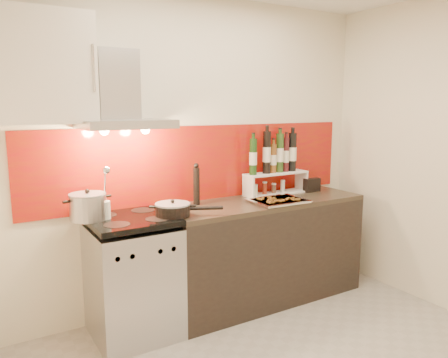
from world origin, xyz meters
TOP-DOWN VIEW (x-y plane):
  - back_wall at (0.00, 1.40)m, footprint 3.40×0.02m
  - backsplash at (0.05, 1.39)m, footprint 3.00×0.02m
  - range_stove at (-0.70, 1.10)m, footprint 0.60×0.60m
  - counter at (0.50, 1.10)m, footprint 1.80×0.60m
  - range_hood at (-0.70, 1.24)m, footprint 0.62×0.50m
  - upper_cabinet at (-1.25, 1.22)m, footprint 0.70×0.35m
  - stock_pot at (-0.98, 1.19)m, footprint 0.26×0.26m
  - saute_pan at (-0.41, 0.98)m, footprint 0.48×0.29m
  - utensil_jar at (-0.87, 1.14)m, footprint 0.08×0.12m
  - pepper_mill at (-0.09, 1.24)m, footprint 0.05×0.05m
  - step_shelf at (0.73, 1.25)m, footprint 0.63×0.17m
  - caddy_box at (1.10, 1.16)m, footprint 0.16×0.07m
  - baking_tray at (0.54, 0.96)m, footprint 0.47×0.37m

SIDE VIEW (x-z plane):
  - range_stove at x=-0.70m, z-range -0.01..0.90m
  - counter at x=0.50m, z-range 0.00..0.90m
  - baking_tray at x=0.54m, z-range 0.90..0.93m
  - saute_pan at x=-0.41m, z-range 0.90..1.02m
  - caddy_box at x=1.10m, z-range 0.89..1.03m
  - stock_pot at x=-0.98m, z-range 0.89..1.12m
  - utensil_jar at x=-0.87m, z-range 0.82..1.22m
  - pepper_mill at x=-0.09m, z-range 0.89..1.24m
  - step_shelf at x=0.73m, z-range 0.89..1.47m
  - backsplash at x=0.05m, z-range 0.90..1.54m
  - back_wall at x=0.00m, z-range 0.00..2.60m
  - range_hood at x=-0.70m, z-range 1.44..2.05m
  - upper_cabinet at x=-1.25m, z-range 1.59..2.31m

